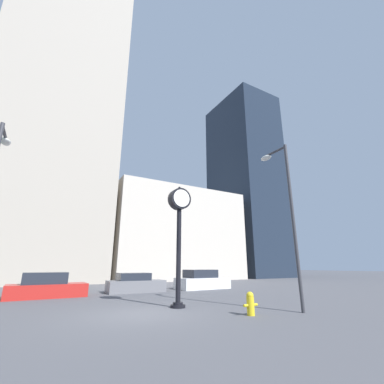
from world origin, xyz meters
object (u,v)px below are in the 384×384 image
(street_clock, at_px, (179,221))
(car_red, at_px, (47,287))
(fire_hydrant_near, at_px, (250,303))
(car_white, at_px, (202,281))
(car_grey, at_px, (135,284))
(street_lamp_right, at_px, (284,198))

(street_clock, bearing_deg, car_red, 124.83)
(fire_hydrant_near, bearing_deg, street_clock, 116.40)
(street_clock, height_order, car_red, street_clock)
(car_white, bearing_deg, street_clock, -131.03)
(street_clock, distance_m, fire_hydrant_near, 4.74)
(car_red, distance_m, fire_hydrant_near, 11.89)
(street_clock, relative_size, car_white, 1.28)
(car_grey, bearing_deg, car_red, -172.46)
(car_red, xyz_separation_m, fire_hydrant_near, (6.39, -10.03, -0.16))
(car_red, height_order, car_grey, car_red)
(street_clock, relative_size, car_grey, 1.40)
(car_grey, xyz_separation_m, car_white, (5.44, -0.03, 0.07))
(car_grey, bearing_deg, fire_hydrant_near, -82.42)
(car_white, height_order, street_lamp_right, street_lamp_right)
(street_lamp_right, bearing_deg, fire_hydrant_near, 174.20)
(car_grey, height_order, car_white, car_white)
(car_red, bearing_deg, fire_hydrant_near, -59.41)
(car_grey, relative_size, car_white, 0.91)
(car_white, height_order, fire_hydrant_near, car_white)
(street_clock, height_order, street_lamp_right, street_lamp_right)
(street_lamp_right, bearing_deg, car_grey, 106.21)
(street_clock, height_order, car_grey, street_clock)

